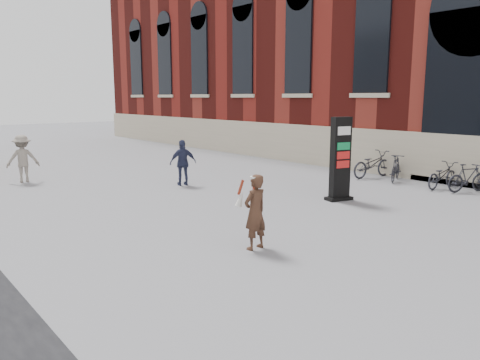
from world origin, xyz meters
TOP-DOWN VIEW (x-y plane):
  - ground at (0.00, 0.00)m, footprint 100.00×100.00m
  - info_pylon at (4.38, 1.33)m, footprint 0.88×0.58m
  - woman at (-0.65, -0.53)m, footprint 0.61×0.56m
  - pedestrian_b at (-2.13, 10.64)m, footprint 1.23×0.87m
  - pedestrian_c at (2.05, 6.38)m, footprint 1.02×0.67m
  - bike_3 at (8.60, -0.58)m, footprint 1.62×1.01m
  - bike_4 at (8.60, 0.30)m, footprint 1.71×0.64m
  - bike_5 at (8.60, 2.09)m, footprint 1.68×1.07m
  - bike_6 at (8.60, 3.12)m, footprint 2.04×0.93m

SIDE VIEW (x-z plane):
  - ground at x=0.00m, z-range 0.00..0.00m
  - bike_4 at x=8.60m, z-range 0.00..0.89m
  - bike_3 at x=8.60m, z-range 0.00..0.95m
  - bike_5 at x=8.60m, z-range 0.00..0.98m
  - bike_6 at x=8.60m, z-range 0.00..1.04m
  - woman at x=-0.65m, z-range 0.02..1.58m
  - pedestrian_c at x=2.05m, z-range 0.00..1.61m
  - pedestrian_b at x=-2.13m, z-range 0.00..1.73m
  - info_pylon at x=4.38m, z-range 0.00..2.51m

